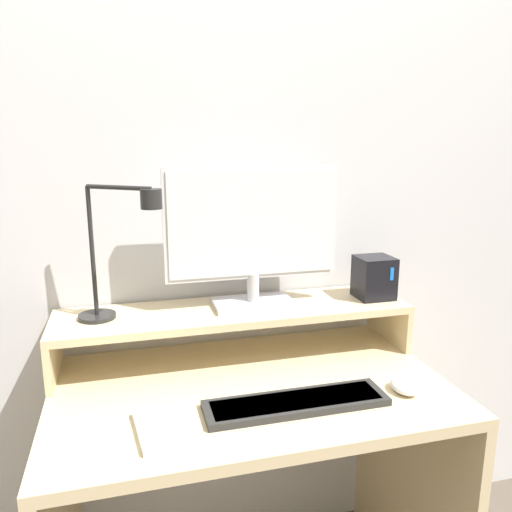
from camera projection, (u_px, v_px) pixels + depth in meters
The scene contains 9 objects.
wall_back at pixel (223, 190), 1.55m from camera, with size 6.00×0.05×2.50m.
desk at pixel (251, 463), 1.39m from camera, with size 1.04×0.63×0.76m.
monitor_shelf at pixel (235, 316), 1.48m from camera, with size 1.04×0.25×0.15m.
monitor at pixel (253, 232), 1.44m from camera, with size 0.51×0.13×0.41m.
desk_lamp at pixel (119, 250), 1.31m from camera, with size 0.24×0.19×0.37m.
router_dock at pixel (374, 277), 1.56m from camera, with size 0.11×0.11×0.13m.
keyboard at pixel (296, 403), 1.22m from camera, with size 0.45×0.12×0.02m.
mouse at pixel (405, 386), 1.29m from camera, with size 0.07×0.09×0.03m.
remote_control at pixel (148, 431), 1.10m from camera, with size 0.07×0.18×0.02m.
Camera 1 is at (-0.30, -0.87, 1.40)m, focal length 35.00 mm.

